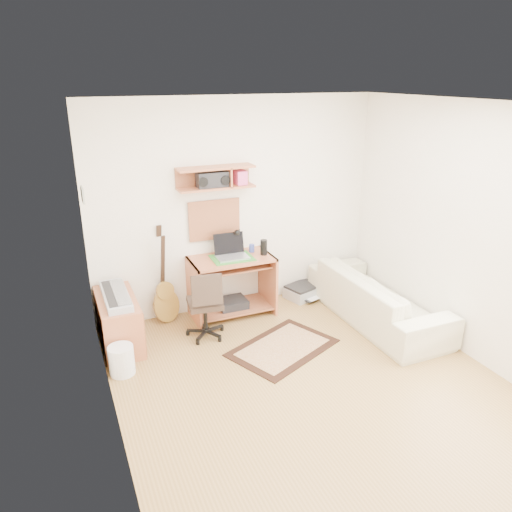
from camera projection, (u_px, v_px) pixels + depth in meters
name	position (u px, v px, depth m)	size (l,w,h in m)	color
floor	(313.00, 387.00, 4.73)	(3.60, 4.00, 0.01)	#A27B43
ceiling	(327.00, 104.00, 3.82)	(3.60, 4.00, 0.01)	white
back_wall	(237.00, 206.00, 6.00)	(3.60, 0.01, 2.60)	white
left_wall	(105.00, 295.00, 3.61)	(0.01, 4.00, 2.60)	white
right_wall	(476.00, 235.00, 4.93)	(0.01, 4.00, 2.60)	white
wall_shelf	(216.00, 178.00, 5.64)	(0.90, 0.25, 0.26)	#C06B43
cork_board	(214.00, 220.00, 5.91)	(0.64, 0.03, 0.49)	tan
wall_photo	(83.00, 195.00, 4.76)	(0.02, 0.20, 0.15)	#4C8CBF
desk	(232.00, 286.00, 6.02)	(1.00, 0.55, 0.75)	#C06B43
laptop	(232.00, 247.00, 5.82)	(0.37, 0.37, 0.28)	silver
speaker	(264.00, 247.00, 5.96)	(0.08, 0.08, 0.19)	black
desk_lamp	(239.00, 240.00, 6.01)	(0.10, 0.10, 0.31)	black
pencil_cup	(252.00, 248.00, 6.07)	(0.07, 0.07, 0.10)	#3847A9
boombox	(212.00, 180.00, 5.62)	(0.36, 0.16, 0.18)	black
rug	(283.00, 347.00, 5.38)	(1.12, 0.75, 0.01)	#C6B485
task_chair	(205.00, 303.00, 5.49)	(0.42, 0.42, 0.83)	#32251D
cabinet	(119.00, 321.00, 5.38)	(0.40, 0.90, 0.55)	#C06B43
music_keyboard	(116.00, 296.00, 5.27)	(0.25, 0.81, 0.07)	#B2B5BA
guitar	(164.00, 276.00, 5.76)	(0.32, 0.20, 1.19)	#AD8435
waste_basket	(122.00, 360.00, 4.88)	(0.25, 0.25, 0.30)	white
printer	(303.00, 291.00, 6.58)	(0.43, 0.34, 0.16)	#A5A8AA
sofa	(378.00, 289.00, 5.89)	(2.01, 0.59, 0.78)	beige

